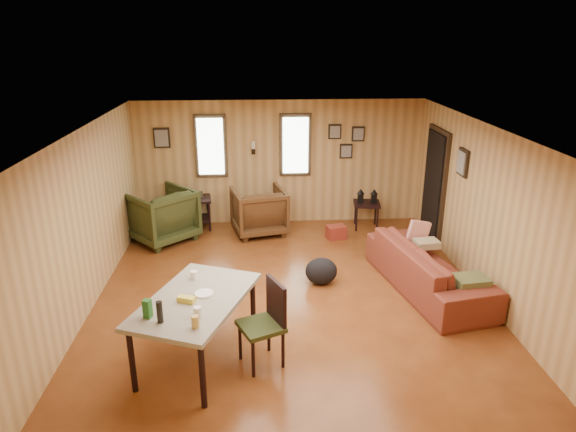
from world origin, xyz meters
name	(u,v)px	position (x,y,z in m)	size (l,w,h in m)	color
room	(300,209)	(0.17, 0.27, 1.21)	(5.54, 6.04, 2.44)	brown
sofa	(429,260)	(2.03, -0.01, 0.46)	(2.38, 0.69, 0.93)	maroon
recliner_brown	(259,209)	(-0.42, 2.40, 0.48)	(0.93, 0.87, 0.95)	#4A2D16
recliner_green	(161,213)	(-2.18, 2.15, 0.52)	(1.02, 0.96, 1.05)	#333B1A
end_table	(196,207)	(-1.63, 2.72, 0.42)	(0.65, 0.61, 0.75)	black
side_table	(367,201)	(1.64, 2.54, 0.53)	(0.55, 0.55, 0.78)	black
cooler	(336,232)	(0.99, 2.03, 0.12)	(0.39, 0.32, 0.24)	maroon
backpack	(321,271)	(0.49, 0.26, 0.21)	(0.58, 0.50, 0.42)	black
sofa_pillows	(444,257)	(2.25, -0.01, 0.51)	(0.64, 1.87, 0.38)	#565E34
dining_table	(195,304)	(-1.16, -1.57, 0.74)	(1.47, 1.84, 1.05)	gray
dining_chair	(267,319)	(-0.36, -1.62, 0.56)	(0.60, 0.60, 1.00)	#333B1A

